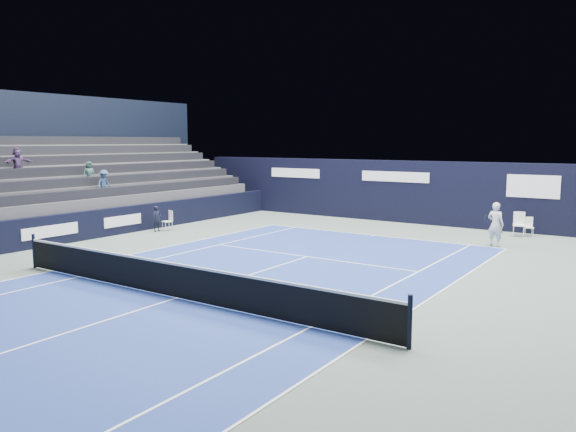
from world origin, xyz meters
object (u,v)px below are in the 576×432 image
at_px(folding_chair_back_b, 529,225).
at_px(tennis_net, 176,279).
at_px(tennis_player, 496,224).
at_px(folding_chair_back_a, 519,220).
at_px(line_judge_chair, 169,219).

xyz_separation_m(folding_chair_back_b, tennis_net, (-5.53, -15.54, 0.04)).
bearing_deg(tennis_net, tennis_player, 67.92).
bearing_deg(folding_chair_back_b, tennis_player, -119.52).
xyz_separation_m(folding_chair_back_a, folding_chair_back_b, (0.34, 0.30, -0.24)).
height_order(line_judge_chair, tennis_player, tennis_player).
xyz_separation_m(line_judge_chair, tennis_player, (13.41, 4.34, 0.35)).
xyz_separation_m(folding_chair_back_b, line_judge_chair, (-13.98, -7.66, 0.05)).
bearing_deg(tennis_net, folding_chair_back_a, 71.17).
xyz_separation_m(folding_chair_back_b, tennis_player, (-0.58, -3.31, 0.40)).
height_order(tennis_net, tennis_player, tennis_player).
relative_size(folding_chair_back_a, line_judge_chair, 1.17).
xyz_separation_m(folding_chair_back_a, tennis_player, (-0.24, -3.01, 0.16)).
bearing_deg(line_judge_chair, folding_chair_back_a, 47.85).
relative_size(tennis_net, tennis_player, 7.47).
distance_m(line_judge_chair, tennis_player, 14.10).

